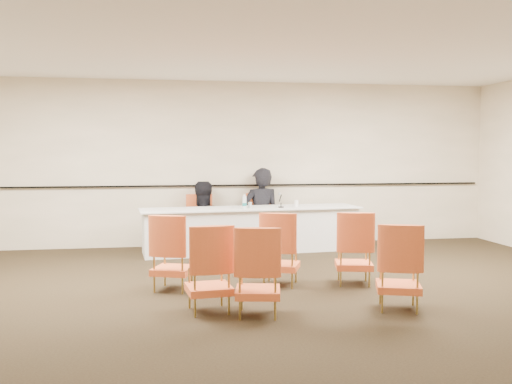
# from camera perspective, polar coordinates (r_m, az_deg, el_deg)

# --- Properties ---
(floor) EXTENTS (10.00, 10.00, 0.00)m
(floor) POSITION_cam_1_polar(r_m,az_deg,el_deg) (6.76, 1.45, -10.63)
(floor) COLOR black
(floor) RESTS_ON ground
(ceiling) EXTENTS (10.00, 10.00, 0.00)m
(ceiling) POSITION_cam_1_polar(r_m,az_deg,el_deg) (6.67, 1.50, 15.16)
(ceiling) COLOR white
(ceiling) RESTS_ON ground
(wall_back) EXTENTS (10.00, 0.04, 3.00)m
(wall_back) POSITION_cam_1_polar(r_m,az_deg,el_deg) (10.50, -2.74, 2.86)
(wall_back) COLOR beige
(wall_back) RESTS_ON ground
(wall_rail) EXTENTS (9.80, 0.04, 0.03)m
(wall_rail) POSITION_cam_1_polar(r_m,az_deg,el_deg) (10.48, -2.70, 0.67)
(wall_rail) COLOR black
(wall_rail) RESTS_ON wall_back
(panel_table) EXTENTS (3.84, 1.20, 0.76)m
(panel_table) POSITION_cam_1_polar(r_m,az_deg,el_deg) (9.84, -0.48, -3.77)
(panel_table) COLOR silver
(panel_table) RESTS_ON ground
(panelist_main) EXTENTS (0.72, 0.51, 1.89)m
(panelist_main) POSITION_cam_1_polar(r_m,az_deg,el_deg) (10.44, 0.51, -2.75)
(panelist_main) COLOR black
(panelist_main) RESTS_ON ground
(panelist_main_chair) EXTENTS (0.54, 0.54, 0.95)m
(panelist_main_chair) POSITION_cam_1_polar(r_m,az_deg,el_deg) (10.44, 0.51, -2.78)
(panelist_main_chair) COLOR #CF5525
(panelist_main_chair) RESTS_ON ground
(panelist_second) EXTENTS (1.00, 0.87, 1.73)m
(panelist_second) POSITION_cam_1_polar(r_m,az_deg,el_deg) (10.23, -5.51, -3.79)
(panelist_second) COLOR black
(panelist_second) RESTS_ON ground
(panelist_second_chair) EXTENTS (0.54, 0.54, 0.95)m
(panelist_second_chair) POSITION_cam_1_polar(r_m,az_deg,el_deg) (10.21, -5.51, -2.95)
(panelist_second_chair) COLOR #CF5525
(panelist_second_chair) RESTS_ON ground
(papers) EXTENTS (0.37, 0.35, 0.00)m
(papers) POSITION_cam_1_polar(r_m,az_deg,el_deg) (9.87, 1.35, -1.52)
(papers) COLOR white
(papers) RESTS_ON panel_table
(microphone) EXTENTS (0.10, 0.19, 0.26)m
(microphone) POSITION_cam_1_polar(r_m,az_deg,el_deg) (9.80, 2.52, -0.82)
(microphone) COLOR black
(microphone) RESTS_ON panel_table
(water_bottle) EXTENTS (0.08, 0.08, 0.24)m
(water_bottle) POSITION_cam_1_polar(r_m,az_deg,el_deg) (9.65, -1.16, -0.94)
(water_bottle) COLOR #16777C
(water_bottle) RESTS_ON panel_table
(drinking_glass) EXTENTS (0.07, 0.07, 0.10)m
(drinking_glass) POSITION_cam_1_polar(r_m,az_deg,el_deg) (9.75, -0.62, -1.30)
(drinking_glass) COLOR silver
(drinking_glass) RESTS_ON panel_table
(coffee_cup) EXTENTS (0.08, 0.08, 0.12)m
(coffee_cup) POSITION_cam_1_polar(r_m,az_deg,el_deg) (9.94, 4.05, -1.16)
(coffee_cup) COLOR white
(coffee_cup) RESTS_ON panel_table
(aud_chair_front_left) EXTENTS (0.65, 0.65, 0.95)m
(aud_chair_front_left) POSITION_cam_1_polar(r_m,az_deg,el_deg) (7.16, -8.29, -5.96)
(aud_chair_front_left) COLOR #CF5525
(aud_chair_front_left) RESTS_ON ground
(aud_chair_front_mid) EXTENTS (0.65, 0.65, 0.95)m
(aud_chair_front_mid) POSITION_cam_1_polar(r_m,az_deg,el_deg) (7.35, 2.45, -5.66)
(aud_chair_front_mid) COLOR #CF5525
(aud_chair_front_mid) RESTS_ON ground
(aud_chair_front_right) EXTENTS (0.60, 0.60, 0.95)m
(aud_chair_front_right) POSITION_cam_1_polar(r_m,az_deg,el_deg) (7.52, 9.77, -5.50)
(aud_chair_front_right) COLOR #CF5525
(aud_chair_front_right) RESTS_ON ground
(aud_chair_back_left) EXTENTS (0.55, 0.55, 0.95)m
(aud_chair_back_left) POSITION_cam_1_polar(r_m,az_deg,el_deg) (6.16, -4.76, -7.57)
(aud_chair_back_left) COLOR #CF5525
(aud_chair_back_left) RESTS_ON ground
(aud_chair_back_mid) EXTENTS (0.59, 0.59, 0.95)m
(aud_chair_back_mid) POSITION_cam_1_polar(r_m,az_deg,el_deg) (6.00, 0.20, -7.86)
(aud_chair_back_mid) COLOR #CF5525
(aud_chair_back_mid) RESTS_ON ground
(aud_chair_back_right) EXTENTS (0.63, 0.63, 0.95)m
(aud_chair_back_right) POSITION_cam_1_polar(r_m,az_deg,el_deg) (6.42, 14.07, -7.19)
(aud_chair_back_right) COLOR #CF5525
(aud_chair_back_right) RESTS_ON ground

